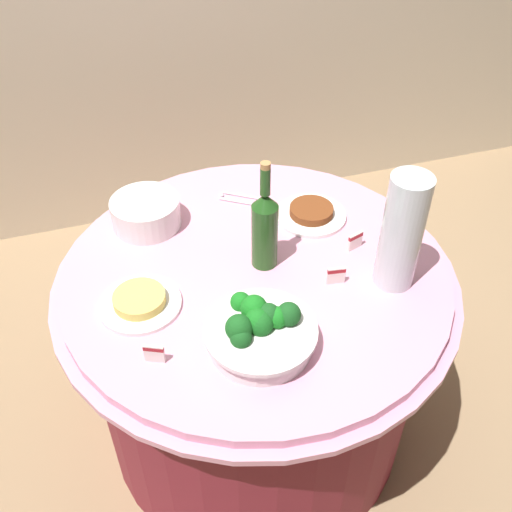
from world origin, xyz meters
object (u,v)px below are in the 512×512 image
(label_placard_mid, at_px, (355,240))
(food_plate_stir_fry, at_px, (311,213))
(label_placard_front, at_px, (154,353))
(label_placard_rear, at_px, (336,275))
(decorative_fruit_vase, at_px, (401,235))
(serving_tongs, at_px, (243,199))
(broccoli_bowl, at_px, (259,330))
(wine_bottle, at_px, (265,227))
(food_plate_noodles, at_px, (140,302))
(plate_stack, at_px, (146,213))

(label_placard_mid, bearing_deg, food_plate_stir_fry, 110.41)
(label_placard_front, distance_m, label_placard_rear, 0.54)
(decorative_fruit_vase, xyz_separation_m, serving_tongs, (-0.29, 0.49, -0.16))
(label_placard_front, bearing_deg, label_placard_mid, 20.78)
(broccoli_bowl, height_order, label_placard_front, broccoli_bowl)
(wine_bottle, bearing_deg, label_placard_mid, -3.94)
(decorative_fruit_vase, height_order, label_placard_mid, decorative_fruit_vase)
(food_plate_noodles, height_order, label_placard_mid, label_placard_mid)
(wine_bottle, height_order, label_placard_rear, wine_bottle)
(plate_stack, distance_m, food_plate_noodles, 0.35)
(label_placard_mid, bearing_deg, broccoli_bowl, -145.02)
(serving_tongs, xyz_separation_m, food_plate_stir_fry, (0.18, -0.15, 0.01))
(decorative_fruit_vase, relative_size, label_placard_mid, 6.18)
(wine_bottle, distance_m, label_placard_rear, 0.24)
(plate_stack, distance_m, label_placard_front, 0.54)
(food_plate_stir_fry, height_order, label_placard_rear, label_placard_rear)
(plate_stack, distance_m, label_placard_mid, 0.64)
(wine_bottle, height_order, label_placard_front, wine_bottle)
(broccoli_bowl, relative_size, label_placard_mid, 5.09)
(food_plate_stir_fry, distance_m, label_placard_mid, 0.19)
(broccoli_bowl, bearing_deg, decorative_fruit_vase, 14.33)
(serving_tongs, relative_size, label_placard_front, 2.86)
(label_placard_mid, bearing_deg, serving_tongs, 126.79)
(plate_stack, relative_size, label_placard_mid, 3.82)
(label_placard_rear, bearing_deg, plate_stack, 137.32)
(label_placard_front, bearing_deg, serving_tongs, 55.61)
(food_plate_noodles, bearing_deg, plate_stack, 77.22)
(food_plate_noodles, distance_m, label_placard_rear, 0.54)
(broccoli_bowl, xyz_separation_m, food_plate_noodles, (-0.26, 0.22, -0.03))
(plate_stack, height_order, food_plate_noodles, plate_stack)
(broccoli_bowl, xyz_separation_m, plate_stack, (-0.18, 0.56, -0.00))
(serving_tongs, bearing_deg, food_plate_stir_fry, -39.94)
(wine_bottle, xyz_separation_m, food_plate_stir_fry, (0.21, 0.16, -0.11))
(decorative_fruit_vase, height_order, label_placard_front, decorative_fruit_vase)
(wine_bottle, bearing_deg, food_plate_stir_fry, 37.69)
(plate_stack, relative_size, label_placard_rear, 3.82)
(broccoli_bowl, distance_m, label_placard_rear, 0.30)
(label_placard_front, bearing_deg, decorative_fruit_vase, 7.06)
(broccoli_bowl, height_order, food_plate_noodles, broccoli_bowl)
(wine_bottle, height_order, food_plate_stir_fry, wine_bottle)
(serving_tongs, bearing_deg, wine_bottle, -95.03)
(serving_tongs, xyz_separation_m, label_placard_front, (-0.39, -0.57, 0.03))
(wine_bottle, distance_m, serving_tongs, 0.34)
(broccoli_bowl, bearing_deg, label_placard_mid, 34.98)
(serving_tongs, relative_size, food_plate_stir_fry, 0.71)
(food_plate_noodles, bearing_deg, serving_tongs, 43.46)
(food_plate_noodles, bearing_deg, label_placard_front, -88.66)
(plate_stack, bearing_deg, broccoli_bowl, -71.82)
(broccoli_bowl, distance_m, decorative_fruit_vase, 0.45)
(serving_tongs, relative_size, label_placard_mid, 2.86)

